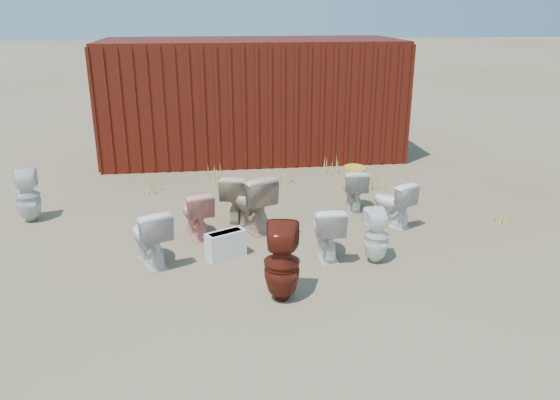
{
  "coord_description": "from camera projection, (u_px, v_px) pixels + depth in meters",
  "views": [
    {
      "loc": [
        -0.89,
        -6.29,
        3.01
      ],
      "look_at": [
        0.0,
        0.6,
        0.55
      ],
      "focal_mm": 35.0,
      "sensor_mm": 36.0,
      "label": 1
    }
  ],
  "objects": [
    {
      "name": "loose_lid_far",
      "position": [
        246.0,
        216.0,
        8.3
      ],
      "size": [
        0.41,
        0.51,
        0.02
      ],
      "primitive_type": "ellipsoid",
      "rotation": [
        0.0,
        0.0,
        0.12
      ],
      "color": "tan",
      "rests_on": "ground"
    },
    {
      "name": "toilet_back_beige_left",
      "position": [
        251.0,
        201.0,
        7.72
      ],
      "size": [
        0.76,
        0.93,
        0.83
      ],
      "primitive_type": "imported",
      "rotation": [
        0.0,
        0.0,
        3.57
      ],
      "color": "#C1A88D",
      "rests_on": "ground"
    },
    {
      "name": "loose_tank",
      "position": [
        226.0,
        245.0,
        6.89
      ],
      "size": [
        0.54,
        0.41,
        0.35
      ],
      "primitive_type": "cube",
      "rotation": [
        0.0,
        0.0,
        0.47
      ],
      "color": "white",
      "rests_on": "ground"
    },
    {
      "name": "toilet_front_a",
      "position": [
        150.0,
        236.0,
        6.68
      ],
      "size": [
        0.66,
        0.82,
        0.73
      ],
      "primitive_type": "imported",
      "rotation": [
        0.0,
        0.0,
        3.57
      ],
      "color": "silver",
      "rests_on": "ground"
    },
    {
      "name": "toilet_back_e",
      "position": [
        376.0,
        236.0,
        6.73
      ],
      "size": [
        0.31,
        0.32,
        0.69
      ],
      "primitive_type": "imported",
      "rotation": [
        0.0,
        0.0,
        3.16
      ],
      "color": "white",
      "rests_on": "ground"
    },
    {
      "name": "ground",
      "position": [
        286.0,
        256.0,
        6.99
      ],
      "size": [
        100.0,
        100.0,
        0.0
      ],
      "primitive_type": "plane",
      "color": "brown",
      "rests_on": "ground"
    },
    {
      "name": "toilet_front_c",
      "position": [
        327.0,
        231.0,
        6.87
      ],
      "size": [
        0.42,
        0.7,
        0.7
      ],
      "primitive_type": "imported",
      "rotation": [
        0.0,
        0.0,
        3.1
      ],
      "color": "white",
      "rests_on": "ground"
    },
    {
      "name": "toilet_front_e",
      "position": [
        392.0,
        203.0,
        7.9
      ],
      "size": [
        0.63,
        0.76,
        0.67
      ],
      "primitive_type": "imported",
      "rotation": [
        0.0,
        0.0,
        3.61
      ],
      "color": "white",
      "rests_on": "ground"
    },
    {
      "name": "weed_clump_b",
      "position": [
        283.0,
        176.0,
        9.76
      ],
      "size": [
        0.32,
        0.32,
        0.29
      ],
      "primitive_type": "cone",
      "color": "#B9AC4A",
      "rests_on": "ground"
    },
    {
      "name": "toilet_front_pink",
      "position": [
        196.0,
        213.0,
        7.5
      ],
      "size": [
        0.54,
        0.73,
        0.67
      ],
      "primitive_type": "imported",
      "rotation": [
        0.0,
        0.0,
        3.42
      ],
      "color": "#F49B8D",
      "rests_on": "ground"
    },
    {
      "name": "shipping_container",
      "position": [
        252.0,
        98.0,
        11.45
      ],
      "size": [
        6.0,
        2.4,
        2.4
      ],
      "primitive_type": "cube",
      "color": "#4C0E0C",
      "rests_on": "ground"
    },
    {
      "name": "toilet_front_maroon",
      "position": [
        282.0,
        263.0,
        5.82
      ],
      "size": [
        0.46,
        0.46,
        0.86
      ],
      "primitive_type": "imported",
      "rotation": [
        0.0,
        0.0,
        2.95
      ],
      "color": "#611B10",
      "rests_on": "ground"
    },
    {
      "name": "weed_clump_c",
      "position": [
        375.0,
        180.0,
        9.5
      ],
      "size": [
        0.36,
        0.36,
        0.33
      ],
      "primitive_type": "cone",
      "color": "#B9AC4A",
      "rests_on": "ground"
    },
    {
      "name": "weed_clump_d",
      "position": [
        213.0,
        171.0,
        10.11
      ],
      "size": [
        0.3,
        0.3,
        0.28
      ],
      "primitive_type": "cone",
      "color": "#B9AC4A",
      "rests_on": "ground"
    },
    {
      "name": "loose_lid_near",
      "position": [
        287.0,
        229.0,
        7.82
      ],
      "size": [
        0.45,
        0.54,
        0.02
      ],
      "primitive_type": "ellipsoid",
      "rotation": [
        0.0,
        0.0,
        0.14
      ],
      "color": "#C3B28D",
      "rests_on": "ground"
    },
    {
      "name": "weed_clump_f",
      "position": [
        503.0,
        216.0,
        8.01
      ],
      "size": [
        0.28,
        0.28,
        0.23
      ],
      "primitive_type": "cone",
      "color": "#B9AC4A",
      "rests_on": "ground"
    },
    {
      "name": "yellow_lid",
      "position": [
        355.0,
        168.0,
        8.4
      ],
      "size": [
        0.33,
        0.42,
        0.02
      ],
      "primitive_type": "ellipsoid",
      "color": "gold",
      "rests_on": "toilet_back_yellowlid"
    },
    {
      "name": "toilet_back_a",
      "position": [
        28.0,
        196.0,
        8.01
      ],
      "size": [
        0.43,
        0.44,
        0.78
      ],
      "primitive_type": "imported",
      "rotation": [
        0.0,
        0.0,
        3.4
      ],
      "color": "white",
      "rests_on": "ground"
    },
    {
      "name": "weed_clump_e",
      "position": [
        333.0,
        165.0,
        10.37
      ],
      "size": [
        0.34,
        0.34,
        0.34
      ],
      "primitive_type": "cone",
      "color": "#B9AC4A",
      "rests_on": "ground"
    },
    {
      "name": "toilet_back_beige_right",
      "position": [
        238.0,
        197.0,
        8.06
      ],
      "size": [
        0.59,
        0.8,
        0.73
      ],
      "primitive_type": "imported",
      "rotation": [
        0.0,
        0.0,
        2.86
      ],
      "color": "beige",
      "rests_on": "ground"
    },
    {
      "name": "weed_clump_a",
      "position": [
        152.0,
        185.0,
        9.3
      ],
      "size": [
        0.36,
        0.36,
        0.28
      ],
      "primitive_type": "cone",
      "color": "#B9AC4A",
      "rests_on": "ground"
    },
    {
      "name": "toilet_back_yellowlid",
      "position": [
        354.0,
        189.0,
        8.51
      ],
      "size": [
        0.43,
        0.68,
        0.66
      ],
      "primitive_type": "imported",
      "rotation": [
        0.0,
        0.0,
        3.05
      ],
      "color": "silver",
      "rests_on": "ground"
    }
  ]
}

